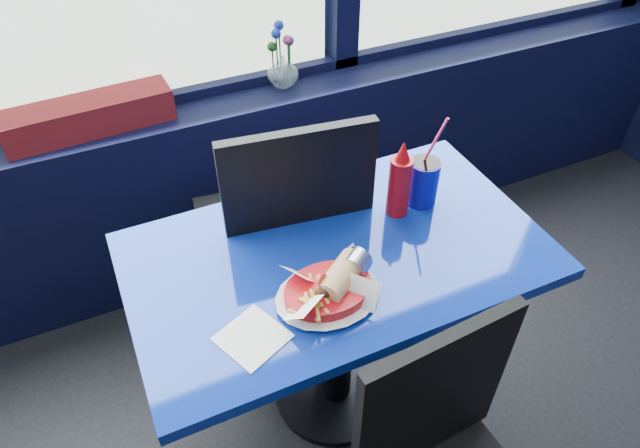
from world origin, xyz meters
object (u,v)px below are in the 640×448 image
at_px(chair_near_back, 281,226).
at_px(soda_cup, 423,181).
at_px(near_table, 337,292).
at_px(ketchup_bottle, 400,182).
at_px(flower_vase, 283,67).
at_px(food_basket, 330,289).
at_px(planter_box, 89,116).

height_order(chair_near_back, soda_cup, soda_cup).
height_order(near_table, chair_near_back, chair_near_back).
bearing_deg(ketchup_bottle, chair_near_back, 143.39).
height_order(near_table, flower_vase, flower_vase).
distance_m(near_table, soda_cup, 0.43).
xyz_separation_m(chair_near_back, food_basket, (-0.03, -0.45, 0.17)).
relative_size(near_table, flower_vase, 4.70).
bearing_deg(chair_near_back, flower_vase, -105.90).
height_order(near_table, soda_cup, soda_cup).
bearing_deg(chair_near_back, near_table, 108.81).
xyz_separation_m(near_table, planter_box, (-0.55, 0.86, 0.29)).
bearing_deg(food_basket, ketchup_bottle, 22.92).
height_order(flower_vase, ketchup_bottle, flower_vase).
relative_size(near_table, soda_cup, 3.74).
xyz_separation_m(near_table, flower_vase, (0.18, 0.88, 0.31)).
height_order(near_table, food_basket, food_basket).
distance_m(chair_near_back, planter_box, 0.78).
bearing_deg(food_basket, flower_vase, 63.53).
bearing_deg(soda_cup, ketchup_bottle, -173.33).
bearing_deg(near_table, food_basket, -123.46).
distance_m(planter_box, flower_vase, 0.73).
distance_m(chair_near_back, ketchup_bottle, 0.45).
height_order(flower_vase, food_basket, flower_vase).
bearing_deg(flower_vase, soda_cup, -79.20).
height_order(chair_near_back, ketchup_bottle, chair_near_back).
relative_size(ketchup_bottle, soda_cup, 0.80).
relative_size(planter_box, food_basket, 2.03).
relative_size(food_basket, ketchup_bottle, 1.10).
xyz_separation_m(planter_box, ketchup_bottle, (0.79, -0.78, 0.01)).
relative_size(flower_vase, food_basket, 0.90).
relative_size(planter_box, soda_cup, 1.79).
xyz_separation_m(flower_vase, soda_cup, (0.15, -0.79, -0.05)).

